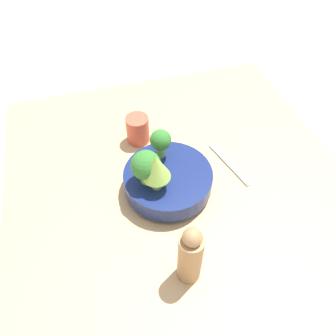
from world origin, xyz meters
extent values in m
plane|color=beige|center=(0.00, 0.00, 0.00)|extent=(6.00, 6.00, 0.00)
cube|color=tan|center=(0.00, 0.00, 0.02)|extent=(0.97, 0.88, 0.04)
cylinder|color=navy|center=(0.01, 0.03, 0.05)|extent=(0.10, 0.10, 0.01)
cylinder|color=navy|center=(0.01, 0.03, 0.08)|extent=(0.22, 0.22, 0.05)
cylinder|color=#6BA34C|center=(-0.02, 0.07, 0.12)|extent=(0.03, 0.03, 0.04)
cone|color=#84AD47|center=(-0.02, 0.07, 0.17)|extent=(0.07, 0.07, 0.07)
cylinder|color=#7AB256|center=(0.00, 0.09, 0.11)|extent=(0.03, 0.03, 0.03)
sphere|color=#2D6B28|center=(0.00, 0.09, 0.15)|extent=(0.07, 0.07, 0.07)
cylinder|color=#6BA34C|center=(0.07, 0.03, 0.12)|extent=(0.02, 0.02, 0.03)
sphere|color=#2D6B28|center=(0.07, 0.03, 0.15)|extent=(0.05, 0.05, 0.05)
cylinder|color=#C64C38|center=(0.20, 0.07, 0.08)|extent=(0.06, 0.06, 0.08)
cylinder|color=#997047|center=(-0.22, 0.05, 0.11)|extent=(0.05, 0.05, 0.14)
sphere|color=#997047|center=(-0.22, 0.05, 0.19)|extent=(0.04, 0.04, 0.04)
cube|color=silver|center=(0.04, -0.15, 0.04)|extent=(0.16, 0.05, 0.01)
camera|label=1|loc=(-0.48, 0.17, 0.70)|focal=35.00mm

